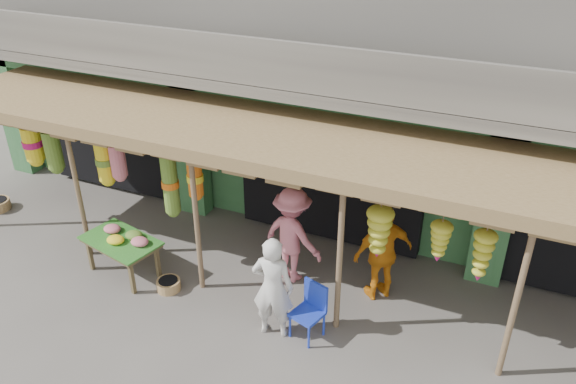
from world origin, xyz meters
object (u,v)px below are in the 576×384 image
at_px(person_front, 273,287).
at_px(person_vendor, 383,252).
at_px(person_shopper, 292,235).
at_px(blue_chair, 311,308).
at_px(flower_table, 122,241).

height_order(person_front, person_vendor, person_vendor).
height_order(person_vendor, person_shopper, person_shopper).
height_order(blue_chair, person_vendor, person_vendor).
relative_size(person_front, person_shopper, 0.98).
bearing_deg(person_front, person_shopper, -88.78).
bearing_deg(person_front, person_vendor, -139.93).
distance_m(person_vendor, person_shopper, 1.59).
bearing_deg(blue_chair, person_vendor, 77.90).
bearing_deg(person_shopper, person_front, 116.20).
height_order(flower_table, blue_chair, blue_chair).
distance_m(flower_table, person_shopper, 3.04).
relative_size(person_vendor, person_shopper, 1.00).
bearing_deg(person_front, blue_chair, -169.16).
bearing_deg(person_shopper, flower_table, 36.00).
relative_size(flower_table, person_front, 0.87).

